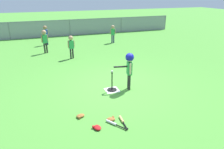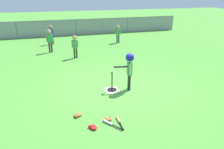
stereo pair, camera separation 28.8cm
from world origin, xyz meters
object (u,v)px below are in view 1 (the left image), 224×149
object	(u,v)px
glove_near_bats	(80,116)
baseball_on_tee	(112,71)
fielder_deep_center	(45,38)
fielder_deep_right	(45,33)
fielder_near_right	(71,44)
batting_tee	(112,87)
spare_bat_silver	(113,123)
spare_bat_wood	(122,121)
fielder_deep_left	(113,32)
glove_by_plate	(97,128)
glove_tossed_aside	(111,119)
batter_child	(129,64)

from	to	relation	value
glove_near_bats	baseball_on_tee	bearing A→B (deg)	43.16
glove_near_bats	fielder_deep_center	bearing A→B (deg)	93.76
fielder_deep_right	fielder_near_right	xyz separation A→B (m)	(0.97, -3.27, -0.03)
batting_tee	spare_bat_silver	bearing A→B (deg)	-108.75
fielder_deep_right	spare_bat_wood	world-z (taller)	fielder_deep_right
fielder_deep_right	spare_bat_wood	xyz separation A→B (m)	(1.22, -9.00, -0.71)
fielder_deep_left	spare_bat_silver	bearing A→B (deg)	-109.89
glove_by_plate	glove_tossed_aside	size ratio (longest dim) A/B	1.01
spare_bat_silver	fielder_deep_left	bearing A→B (deg)	70.11
batting_tee	batter_child	world-z (taller)	batter_child
baseball_on_tee	fielder_deep_right	xyz separation A→B (m)	(-1.59, 7.22, 0.09)
batter_child	glove_tossed_aside	bearing A→B (deg)	-127.25
batter_child	spare_bat_wood	bearing A→B (deg)	-118.61
glove_by_plate	spare_bat_wood	bearing A→B (deg)	6.19
fielder_deep_left	glove_by_plate	world-z (taller)	fielder_deep_left
spare_bat_silver	fielder_deep_center	bearing A→B (deg)	98.85
batting_tee	glove_by_plate	bearing A→B (deg)	-119.21
spare_bat_wood	batter_child	bearing A→B (deg)	61.39
fielder_deep_center	fielder_deep_right	xyz separation A→B (m)	(0.15, 1.85, -0.03)
fielder_near_right	glove_near_bats	distance (m)	5.26
spare_bat_silver	glove_near_bats	size ratio (longest dim) A/B	2.16
batter_child	fielder_near_right	bearing A→B (deg)	106.05
batter_child	spare_bat_wood	world-z (taller)	batter_child
fielder_deep_right	spare_bat_wood	distance (m)	9.11
baseball_on_tee	spare_bat_wood	distance (m)	1.92
batter_child	baseball_on_tee	bearing A→B (deg)	168.45
batter_child	spare_bat_silver	xyz separation A→B (m)	(-1.16, -1.71, -0.85)
batting_tee	fielder_deep_center	xyz separation A→B (m)	(-1.74, 5.37, 0.68)
fielder_near_right	glove_by_plate	xyz separation A→B (m)	(-0.41, -5.80, -0.67)
glove_by_plate	glove_near_bats	world-z (taller)	same
spare_bat_wood	glove_by_plate	world-z (taller)	glove_by_plate
fielder_deep_center	batting_tee	bearing A→B (deg)	-72.07
batting_tee	fielder_deep_center	size ratio (longest dim) A/B	0.51
fielder_deep_left	fielder_deep_center	bearing A→B (deg)	-166.01
glove_by_plate	glove_tossed_aside	xyz separation A→B (m)	(0.42, 0.22, 0.00)
glove_tossed_aside	spare_bat_wood	bearing A→B (deg)	-31.99
batting_tee	glove_tossed_aside	size ratio (longest dim) A/B	2.51
fielder_deep_center	glove_by_plate	bearing A→B (deg)	-84.45
batting_tee	spare_bat_silver	distance (m)	1.93
fielder_near_right	fielder_deep_center	bearing A→B (deg)	128.00
glove_by_plate	glove_tossed_aside	bearing A→B (deg)	27.88
batter_child	fielder_near_right	size ratio (longest dim) A/B	1.12
fielder_deep_left	glove_by_plate	size ratio (longest dim) A/B	4.42
glove_near_bats	batting_tee	bearing A→B (deg)	43.16
baseball_on_tee	glove_near_bats	distance (m)	1.89
baseball_on_tee	spare_bat_silver	distance (m)	2.02
fielder_deep_center	fielder_deep_left	distance (m)	4.22
fielder_near_right	fielder_deep_left	bearing A→B (deg)	39.36
spare_bat_silver	spare_bat_wood	world-z (taller)	same
batter_child	spare_bat_silver	size ratio (longest dim) A/B	2.27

